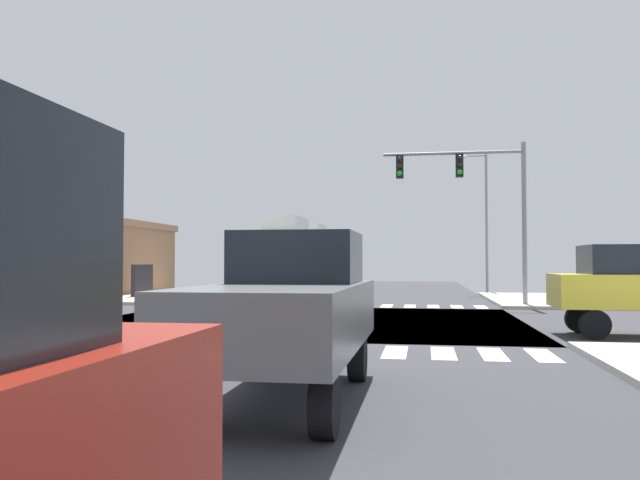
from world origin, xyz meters
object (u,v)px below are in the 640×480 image
street_lamp (483,211)px  box_truck_crossing_1 (283,252)px  traffic_signal_mast (470,187)px  pickup_farside_2 (289,306)px  box_truck_middle_2 (306,254)px  bank_building (46,258)px

street_lamp → box_truck_crossing_1: 12.77m
traffic_signal_mast → box_truck_crossing_1: 16.05m
traffic_signal_mast → pickup_farside_2: traffic_signal_mast is taller
traffic_signal_mast → box_truck_middle_2: size_ratio=0.98×
bank_building → street_lamp: bearing=10.8°
box_truck_middle_2 → traffic_signal_mast: bearing=118.6°
bank_building → box_truck_middle_2: 18.58m
traffic_signal_mast → pickup_farside_2: (-3.85, -19.71, -3.90)m
bank_building → box_truck_crossing_1: 14.39m
pickup_farside_2 → box_truck_middle_2: (-7.00, 39.59, 1.27)m
traffic_signal_mast → box_truck_middle_2: bearing=118.6°
bank_building → box_truck_crossing_1: (13.78, 4.11, 0.39)m
street_lamp → box_truck_crossing_1: street_lamp is taller
street_lamp → traffic_signal_mast: bearing=-97.4°
box_truck_crossing_1 → bank_building: bearing=16.6°
street_lamp → pickup_farside_2: (-5.47, -32.14, -3.83)m
street_lamp → box_truck_middle_2: street_lamp is taller
street_lamp → pickup_farside_2: bearing=-99.7°
bank_building → traffic_signal_mast: bearing=-16.8°
box_truck_crossing_1 → box_truck_middle_2: (0.00, 8.34, 0.00)m
street_lamp → bank_building: (-26.25, -5.00, -2.95)m
box_truck_middle_2 → bank_building: bearing=42.1°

